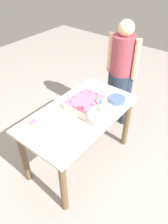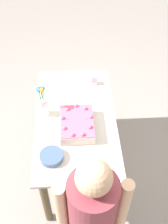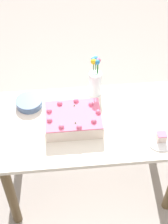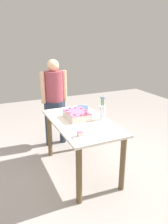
{
  "view_description": "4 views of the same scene",
  "coord_description": "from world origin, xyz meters",
  "px_view_note": "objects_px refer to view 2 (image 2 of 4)",
  "views": [
    {
      "loc": [
        1.39,
        1.18,
        2.2
      ],
      "look_at": [
        0.01,
        0.07,
        0.8
      ],
      "focal_mm": 35.0,
      "sensor_mm": 36.0,
      "label": 1
    },
    {
      "loc": [
        -1.68,
        0.02,
        2.67
      ],
      "look_at": [
        -0.05,
        -0.08,
        0.88
      ],
      "focal_mm": 45.0,
      "sensor_mm": 36.0,
      "label": 2
    },
    {
      "loc": [
        -0.2,
        -1.57,
        2.53
      ],
      "look_at": [
        -0.04,
        0.01,
        0.85
      ],
      "focal_mm": 55.0,
      "sensor_mm": 36.0,
      "label": 3
    },
    {
      "loc": [
        2.5,
        -1.09,
        1.82
      ],
      "look_at": [
        -0.06,
        0.07,
        0.86
      ],
      "focal_mm": 35.0,
      "sensor_mm": 36.0,
      "label": 4
    }
  ],
  "objects_px": {
    "fruit_bowl": "(51,157)",
    "person_standing": "(92,219)",
    "serving_plate_with_slice": "(94,83)",
    "sheet_cake": "(77,124)",
    "cake_knife": "(58,100)",
    "flower_vase": "(43,104)"
  },
  "relations": [
    {
      "from": "fruit_bowl",
      "to": "person_standing",
      "type": "height_order",
      "value": "person_standing"
    },
    {
      "from": "serving_plate_with_slice",
      "to": "cake_knife",
      "type": "bearing_deg",
      "value": 119.06
    },
    {
      "from": "flower_vase",
      "to": "person_standing",
      "type": "xyz_separation_m",
      "value": [
        -1.03,
        -0.35,
        -0.04
      ]
    },
    {
      "from": "sheet_cake",
      "to": "flower_vase",
      "type": "xyz_separation_m",
      "value": [
        0.18,
        0.29,
        0.08
      ]
    },
    {
      "from": "serving_plate_with_slice",
      "to": "person_standing",
      "type": "distance_m",
      "value": 1.42
    },
    {
      "from": "flower_vase",
      "to": "fruit_bowl",
      "type": "bearing_deg",
      "value": -171.22
    },
    {
      "from": "sheet_cake",
      "to": "fruit_bowl",
      "type": "distance_m",
      "value": 0.37
    },
    {
      "from": "cake_knife",
      "to": "fruit_bowl",
      "type": "bearing_deg",
      "value": 169.08
    },
    {
      "from": "serving_plate_with_slice",
      "to": "person_standing",
      "type": "height_order",
      "value": "person_standing"
    },
    {
      "from": "sheet_cake",
      "to": "cake_knife",
      "type": "relative_size",
      "value": 2.06
    },
    {
      "from": "serving_plate_with_slice",
      "to": "fruit_bowl",
      "type": "height_order",
      "value": "serving_plate_with_slice"
    },
    {
      "from": "flower_vase",
      "to": "sheet_cake",
      "type": "bearing_deg",
      "value": -121.96
    },
    {
      "from": "flower_vase",
      "to": "fruit_bowl",
      "type": "xyz_separation_m",
      "value": [
        -0.49,
        -0.08,
        -0.11
      ]
    },
    {
      "from": "serving_plate_with_slice",
      "to": "sheet_cake",
      "type": "bearing_deg",
      "value": 160.56
    },
    {
      "from": "cake_knife",
      "to": "fruit_bowl",
      "type": "xyz_separation_m",
      "value": [
        -0.66,
        0.04,
        0.02
      ]
    },
    {
      "from": "sheet_cake",
      "to": "cake_knife",
      "type": "bearing_deg",
      "value": 25.81
    },
    {
      "from": "person_standing",
      "to": "sheet_cake",
      "type": "bearing_deg",
      "value": 4.19
    },
    {
      "from": "sheet_cake",
      "to": "flower_vase",
      "type": "relative_size",
      "value": 1.15
    },
    {
      "from": "serving_plate_with_slice",
      "to": "fruit_bowl",
      "type": "bearing_deg",
      "value": 154.4
    },
    {
      "from": "person_standing",
      "to": "serving_plate_with_slice",
      "type": "bearing_deg",
      "value": -5.5
    },
    {
      "from": "cake_knife",
      "to": "person_standing",
      "type": "bearing_deg",
      "value": -176.05
    },
    {
      "from": "cake_knife",
      "to": "sheet_cake",
      "type": "bearing_deg",
      "value": -161.23
    }
  ]
}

